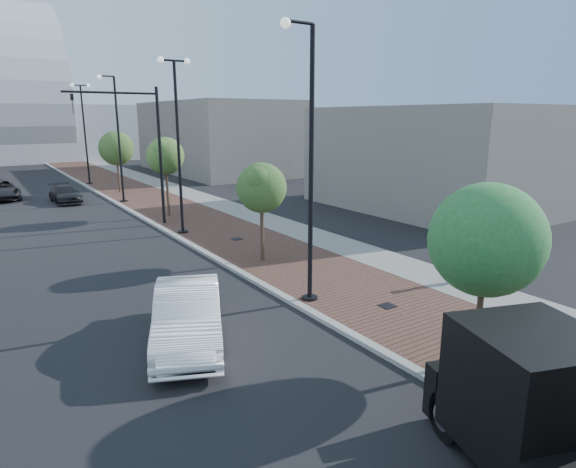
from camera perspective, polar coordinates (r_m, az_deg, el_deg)
sidewalk at (r=45.13m, az=-17.15°, el=5.04°), size 7.00×140.00×0.12m
concrete_strip at (r=45.94m, az=-13.91°, el=5.40°), size 2.40×140.00×0.13m
curb at (r=44.31m, az=-21.50°, el=4.56°), size 0.30×140.00×0.14m
white_sedan at (r=14.27m, az=-11.69°, el=-9.33°), size 3.64×5.42×1.69m
dark_car_far at (r=40.44m, az=-24.74°, el=4.29°), size 1.96×4.47×1.28m
pedestrian at (r=19.62m, az=19.07°, el=-3.43°), size 0.67×0.50×1.67m
streetlight_1 at (r=16.08m, az=2.40°, el=6.48°), size 1.44×0.56×9.21m
streetlight_2 at (r=26.72m, az=-12.77°, el=10.05°), size 1.72×0.56×9.28m
streetlight_3 at (r=38.17m, az=-19.40°, el=9.89°), size 1.44×0.56×9.21m
streetlight_4 at (r=49.89m, az=-22.78°, el=10.86°), size 1.72×0.56×9.28m
traffic_mast at (r=29.26m, az=-16.58°, el=10.43°), size 5.09×0.20×8.00m
tree_0 at (r=12.92m, az=22.35°, el=-0.63°), size 2.83×2.83×4.82m
tree_1 at (r=21.02m, az=-3.06°, el=5.43°), size 2.25×2.17×4.45m
tree_2 at (r=31.85m, az=-14.15°, el=8.88°), size 2.40×2.35×5.11m
tree_3 at (r=43.35m, az=-19.50°, el=9.47°), size 2.84×2.84×5.19m
convention_center at (r=88.23m, az=-29.49°, el=11.72°), size 50.00×30.00×50.00m
commercial_block_ne at (r=58.54m, az=-8.30°, el=11.22°), size 12.00×22.00×8.00m
commercial_block_e at (r=35.42m, az=16.30°, el=8.51°), size 10.00×16.00×7.00m
utility_cover_1 at (r=16.87m, az=11.62°, el=-8.27°), size 0.50×0.50×0.02m
utility_cover_2 at (r=25.43m, az=-6.02°, el=-0.57°), size 0.50×0.50×0.02m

